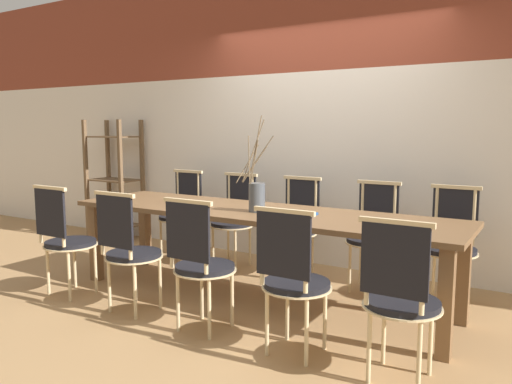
{
  "coord_description": "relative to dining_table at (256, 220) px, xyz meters",
  "views": [
    {
      "loc": [
        2.12,
        -3.48,
        1.45
      ],
      "look_at": [
        0.0,
        0.0,
        0.92
      ],
      "focal_mm": 35.0,
      "sensor_mm": 36.0,
      "label": 1
    }
  ],
  "objects": [
    {
      "name": "book_stack",
      "position": [
        0.41,
        -0.02,
        0.09
      ],
      "size": [
        0.26,
        0.18,
        0.02
      ],
      "color": "#234C8C",
      "rests_on": "dining_table"
    },
    {
      "name": "chair_near_leftend",
      "position": [
        -1.44,
        -0.77,
        -0.16
      ],
      "size": [
        0.45,
        0.45,
        0.97
      ],
      "color": "black",
      "rests_on": "ground_plane"
    },
    {
      "name": "vase_centerpiece",
      "position": [
        0.05,
        -0.07,
        0.22
      ],
      "size": [
        0.25,
        0.27,
        0.78
      ],
      "color": "#4C5156",
      "rests_on": "dining_table"
    },
    {
      "name": "chair_near_right",
      "position": [
        0.74,
        -0.77,
        -0.16
      ],
      "size": [
        0.45,
        0.45,
        0.97
      ],
      "color": "black",
      "rests_on": "ground_plane"
    },
    {
      "name": "chair_near_left",
      "position": [
        -0.68,
        -0.77,
        -0.16
      ],
      "size": [
        0.45,
        0.45,
        0.97
      ],
      "color": "black",
      "rests_on": "ground_plane"
    },
    {
      "name": "ground_plane",
      "position": [
        0.0,
        0.0,
        -0.68
      ],
      "size": [
        16.0,
        16.0,
        0.0
      ],
      "primitive_type": "plane",
      "color": "#A87F51"
    },
    {
      "name": "chair_far_center",
      "position": [
        -0.02,
        0.77,
        -0.16
      ],
      "size": [
        0.45,
        0.45,
        0.97
      ],
      "rotation": [
        0.0,
        0.0,
        3.14
      ],
      "color": "black",
      "rests_on": "ground_plane"
    },
    {
      "name": "chair_far_leftend",
      "position": [
        -1.45,
        0.77,
        -0.16
      ],
      "size": [
        0.45,
        0.45,
        0.97
      ],
      "rotation": [
        0.0,
        0.0,
        3.14
      ],
      "color": "black",
      "rests_on": "ground_plane"
    },
    {
      "name": "wall_rear",
      "position": [
        0.0,
        1.31,
        0.92
      ],
      "size": [
        12.0,
        0.06,
        3.2
      ],
      "color": "silver",
      "rests_on": "ground_plane"
    },
    {
      "name": "shelving_rack",
      "position": [
        -2.77,
        1.03,
        0.08
      ],
      "size": [
        0.67,
        0.42,
        1.54
      ],
      "color": "brown",
      "rests_on": "ground_plane"
    },
    {
      "name": "chair_far_rightend",
      "position": [
        1.4,
        0.77,
        -0.16
      ],
      "size": [
        0.45,
        0.45,
        0.97
      ],
      "rotation": [
        0.0,
        0.0,
        3.14
      ],
      "color": "black",
      "rests_on": "ground_plane"
    },
    {
      "name": "chair_near_rightend",
      "position": [
        1.41,
        -0.77,
        -0.16
      ],
      "size": [
        0.45,
        0.45,
        0.97
      ],
      "color": "black",
      "rests_on": "ground_plane"
    },
    {
      "name": "chair_far_left",
      "position": [
        -0.74,
        0.77,
        -0.16
      ],
      "size": [
        0.45,
        0.45,
        0.97
      ],
      "rotation": [
        0.0,
        0.0,
        3.14
      ],
      "color": "black",
      "rests_on": "ground_plane"
    },
    {
      "name": "dining_table",
      "position": [
        0.0,
        0.0,
        0.0
      ],
      "size": [
        3.36,
        0.87,
        0.77
      ],
      "color": "brown",
      "rests_on": "ground_plane"
    },
    {
      "name": "chair_near_center",
      "position": [
        0.01,
        -0.77,
        -0.16
      ],
      "size": [
        0.45,
        0.45,
        0.97
      ],
      "color": "black",
      "rests_on": "ground_plane"
    },
    {
      "name": "chair_far_right",
      "position": [
        0.75,
        0.77,
        -0.16
      ],
      "size": [
        0.45,
        0.45,
        0.97
      ],
      "rotation": [
        0.0,
        0.0,
        3.14
      ],
      "color": "black",
      "rests_on": "ground_plane"
    }
  ]
}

